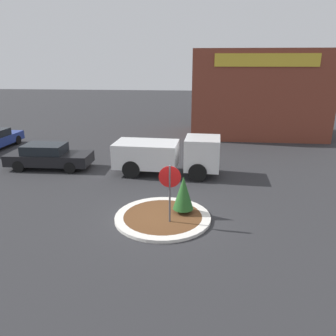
% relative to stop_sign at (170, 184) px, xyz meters
% --- Properties ---
extents(ground_plane, '(120.00, 120.00, 0.00)m').
position_rel_stop_sign_xyz_m(ground_plane, '(-0.32, 0.45, -1.64)').
color(ground_plane, '#2D2D30').
extents(traffic_island, '(3.75, 3.75, 0.12)m').
position_rel_stop_sign_xyz_m(traffic_island, '(-0.32, 0.45, -1.58)').
color(traffic_island, silver).
rests_on(traffic_island, ground_plane).
extents(stop_sign, '(0.81, 0.07, 2.34)m').
position_rel_stop_sign_xyz_m(stop_sign, '(0.00, 0.00, 0.00)').
color(stop_sign, '#4C4C51').
rests_on(stop_sign, ground_plane).
extents(island_shrub, '(0.81, 0.81, 1.51)m').
position_rel_stop_sign_xyz_m(island_shrub, '(0.46, 0.85, -0.68)').
color(island_shrub, brown).
rests_on(island_shrub, traffic_island).
extents(utility_truck, '(5.72, 2.41, 2.09)m').
position_rel_stop_sign_xyz_m(utility_truck, '(-0.63, 5.86, -0.52)').
color(utility_truck, silver).
rests_on(utility_truck, ground_plane).
extents(storefront_building, '(10.45, 6.07, 6.78)m').
position_rel_stop_sign_xyz_m(storefront_building, '(5.60, 16.75, 1.76)').
color(storefront_building, brown).
rests_on(storefront_building, ground_plane).
extents(parked_sedan_black, '(4.76, 1.89, 1.41)m').
position_rel_stop_sign_xyz_m(parked_sedan_black, '(-7.54, 6.20, -0.92)').
color(parked_sedan_black, black).
rests_on(parked_sedan_black, ground_plane).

